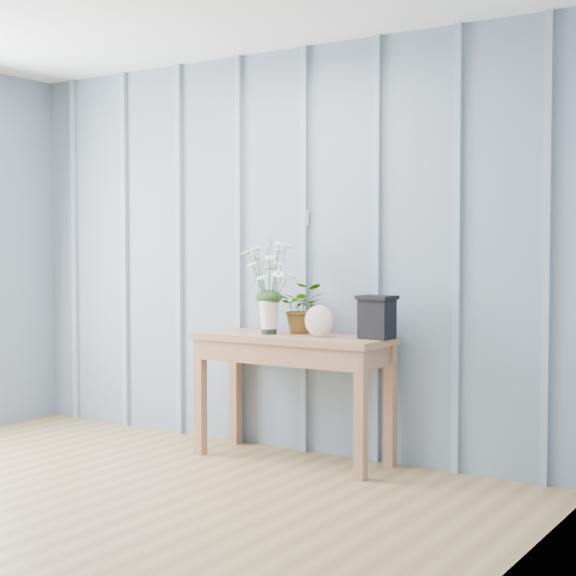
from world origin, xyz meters
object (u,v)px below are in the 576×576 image
Objects in this scene: sideboard at (293,354)px; carved_box at (377,317)px; daisy_vase at (269,274)px; felt_disc_vessel at (319,321)px.

carved_box is at bearing 5.97° from sideboard.
daisy_vase is (-0.15, -0.03, 0.47)m from sideboard.
daisy_vase is 0.72m from carved_box.
daisy_vase reaches higher than carved_box.
felt_disc_vessel is 0.75× the size of carved_box.
carved_box is at bearing 7.47° from daisy_vase.
felt_disc_vessel is 0.34m from carved_box.
daisy_vase is at bearing -172.53° from carved_box.
carved_box reaches higher than felt_disc_vessel.
daisy_vase is at bearing 176.59° from felt_disc_vessel.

